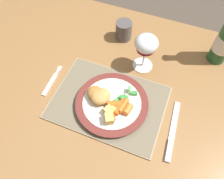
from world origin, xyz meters
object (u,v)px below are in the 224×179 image
at_px(dining_table, 114,99).
at_px(fork, 51,82).
at_px(table_knife, 172,135).
at_px(wine_glass, 146,45).
at_px(drinking_cup, 124,30).
at_px(dinner_plate, 112,104).

bearing_deg(dining_table, fork, -162.91).
xyz_separation_m(dining_table, table_knife, (0.23, -0.10, 0.09)).
bearing_deg(wine_glass, dining_table, -116.28).
distance_m(dining_table, fork, 0.24).
bearing_deg(fork, dining_table, 17.09).
relative_size(wine_glass, drinking_cup, 1.93).
bearing_deg(dinner_plate, fork, 178.44).
bearing_deg(wine_glass, fork, -144.96).
bearing_deg(dining_table, dinner_plate, -74.01).
bearing_deg(fork, wine_glass, 35.04).
relative_size(table_knife, drinking_cup, 2.73).
xyz_separation_m(fork, drinking_cup, (0.16, 0.31, 0.04)).
height_order(dinner_plate, fork, dinner_plate).
height_order(dinner_plate, drinking_cup, drinking_cup).
xyz_separation_m(fork, wine_glass, (0.28, 0.20, 0.11)).
distance_m(dinner_plate, wine_glass, 0.23).
relative_size(dining_table, drinking_cup, 19.94).
xyz_separation_m(dining_table, dinner_plate, (0.02, -0.07, 0.10)).
bearing_deg(table_knife, fork, 175.51).
relative_size(fork, table_knife, 0.65).
distance_m(table_knife, drinking_cup, 0.45).
distance_m(dining_table, table_knife, 0.27).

